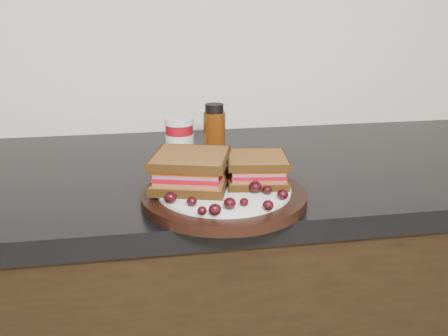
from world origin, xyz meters
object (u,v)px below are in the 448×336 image
Objects in this scene: oil_bottle at (214,134)px; sandwich_left at (191,170)px; condiment_jar at (180,139)px; plate at (224,196)px.

sandwich_left is at bearing -110.20° from oil_bottle.
sandwich_left is 0.23m from condiment_jar.
plate is 0.22m from oil_bottle.
oil_bottle reaches higher than plate.
oil_bottle is at bearing 85.54° from plate.
condiment_jar is at bearing 101.74° from plate.
sandwich_left is at bearing 158.67° from plate.
plate is 0.26m from condiment_jar.
plate is 0.07m from sandwich_left.
condiment_jar is at bearing 106.07° from sandwich_left.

